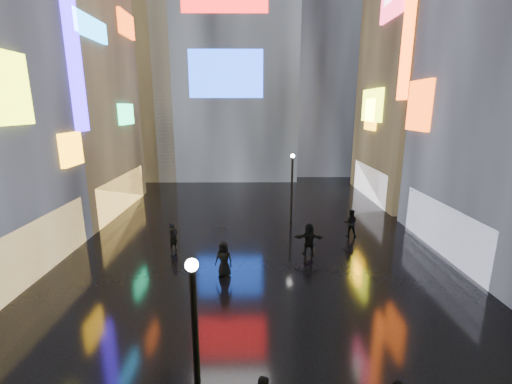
{
  "coord_description": "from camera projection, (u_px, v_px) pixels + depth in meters",
  "views": [
    {
      "loc": [
        -0.14,
        -1.96,
        8.45
      ],
      "look_at": [
        0.0,
        12.0,
        5.0
      ],
      "focal_mm": 24.0,
      "sensor_mm": 36.0,
      "label": 1
    }
  ],
  "objects": [
    {
      "name": "tower_main",
      "position": [
        229.0,
        1.0,
        41.55
      ],
      "size": [
        16.0,
        14.2,
        42.0
      ],
      "color": "black",
      "rests_on": "ground"
    },
    {
      "name": "lamp_near",
      "position": [
        196.0,
        347.0,
        8.09
      ],
      "size": [
        0.3,
        0.3,
        5.2
      ],
      "color": "black",
      "rests_on": "ground"
    },
    {
      "name": "tower_flank_right",
      "position": [
        322.0,
        40.0,
        44.59
      ],
      "size": [
        12.0,
        12.0,
        34.0
      ],
      "primitive_type": "cube",
      "color": "black",
      "rests_on": "ground"
    },
    {
      "name": "ground",
      "position": [
        255.0,
        235.0,
        23.34
      ],
      "size": [
        140.0,
        140.0,
        0.0
      ],
      "primitive_type": "plane",
      "color": "black",
      "rests_on": "ground"
    },
    {
      "name": "building_left_far",
      "position": [
        47.0,
        74.0,
        26.38
      ],
      "size": [
        10.28,
        12.0,
        22.0
      ],
      "color": "black",
      "rests_on": "ground"
    },
    {
      "name": "pedestrian_6",
      "position": [
        173.0,
        237.0,
        20.58
      ],
      "size": [
        0.71,
        0.75,
        1.73
      ],
      "primitive_type": "imported",
      "rotation": [
        0.0,
        0.0,
        0.92
      ],
      "color": "black",
      "rests_on": "ground"
    },
    {
      "name": "building_right_far",
      "position": [
        437.0,
        43.0,
        29.85
      ],
      "size": [
        10.28,
        12.0,
        28.0
      ],
      "color": "black",
      "rests_on": "ground"
    },
    {
      "name": "pedestrian_7",
      "position": [
        350.0,
        223.0,
        22.93
      ],
      "size": [
        1.03,
        0.88,
        1.85
      ],
      "primitive_type": "imported",
      "rotation": [
        0.0,
        0.0,
        2.92
      ],
      "color": "black",
      "rests_on": "ground"
    },
    {
      "name": "pedestrian_5",
      "position": [
        309.0,
        239.0,
        20.01
      ],
      "size": [
        1.81,
        0.7,
        1.91
      ],
      "primitive_type": "imported",
      "rotation": [
        0.0,
        0.0,
        3.06
      ],
      "color": "black",
      "rests_on": "ground"
    },
    {
      "name": "lamp_far",
      "position": [
        292.0,
        184.0,
        25.29
      ],
      "size": [
        0.3,
        0.3,
        5.2
      ],
      "color": "black",
      "rests_on": "ground"
    },
    {
      "name": "tower_flank_left",
      "position": [
        138.0,
        69.0,
        41.45
      ],
      "size": [
        10.0,
        10.0,
        26.0
      ],
      "primitive_type": "cube",
      "color": "black",
      "rests_on": "ground"
    },
    {
      "name": "umbrella_2",
      "position": [
        223.0,
        234.0,
        17.13
      ],
      "size": [
        1.18,
        1.17,
        0.86
      ],
      "primitive_type": "imported",
      "rotation": [
        0.0,
        0.0,
        1.28
      ],
      "color": "black",
      "rests_on": "pedestrian_4"
    },
    {
      "name": "pedestrian_4",
      "position": [
        224.0,
        259.0,
        17.46
      ],
      "size": [
        1.05,
        0.84,
        1.87
      ],
      "primitive_type": "imported",
      "rotation": [
        0.0,
        0.0,
        -0.31
      ],
      "color": "black",
      "rests_on": "ground"
    }
  ]
}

